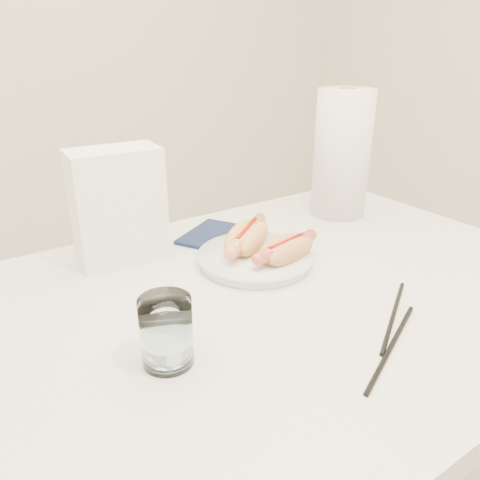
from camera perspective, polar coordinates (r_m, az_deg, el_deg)
table at (r=0.86m, az=2.92°, el=-9.85°), size 1.20×0.80×0.75m
plate at (r=0.93m, az=1.86°, el=-2.35°), size 0.23×0.23×0.02m
hotdog_left at (r=0.95m, az=0.82°, el=0.27°), size 0.16×0.14×0.05m
hotdog_right at (r=0.90m, az=5.58°, el=-1.17°), size 0.16×0.09×0.04m
water_glass at (r=0.65m, az=-8.91°, el=-10.90°), size 0.07×0.07×0.10m
chopstick_near at (r=0.73m, az=17.90°, el=-12.09°), size 0.22×0.10×0.01m
chopstick_far at (r=0.80m, az=18.09°, el=-8.66°), size 0.20×0.12×0.01m
napkin_box at (r=0.94m, az=-14.55°, el=3.97°), size 0.17×0.11×0.22m
navy_napkin at (r=1.05m, az=-2.24°, el=0.43°), size 0.21×0.21×0.01m
paper_towel_roll at (r=1.18m, az=12.24°, el=10.17°), size 0.17×0.17×0.30m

